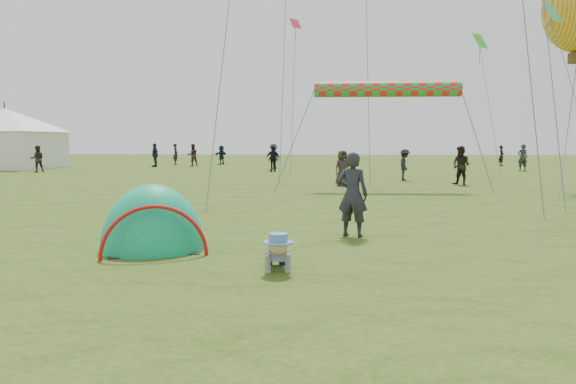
# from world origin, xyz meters

# --- Properties ---
(ground) EXTENTS (140.00, 140.00, 0.00)m
(ground) POSITION_xyz_m (0.00, 0.00, 0.00)
(ground) COLOR #25490B
(crawling_toddler) EXTENTS (0.70, 0.91, 0.64)m
(crawling_toddler) POSITION_xyz_m (-0.18, -0.59, 0.32)
(crawling_toddler) COLOR black
(crawling_toddler) RESTS_ON ground
(popup_tent) EXTENTS (2.31, 2.10, 2.46)m
(popup_tent) POSITION_xyz_m (-2.60, 0.84, 0.00)
(popup_tent) COLOR #118975
(popup_tent) RESTS_ON ground
(standing_adult) EXTENTS (0.76, 0.63, 1.79)m
(standing_adult) POSITION_xyz_m (1.13, 2.61, 0.89)
(standing_adult) COLOR #24232C
(standing_adult) RESTS_ON ground
(event_marquee) EXTENTS (6.88, 6.88, 4.62)m
(event_marquee) POSITION_xyz_m (-22.39, 29.80, 2.31)
(event_marquee) COLOR white
(event_marquee) RESTS_ON ground
(crowd_person_0) EXTENTS (0.63, 0.70, 1.61)m
(crowd_person_0) POSITION_xyz_m (14.47, 36.34, 0.80)
(crowd_person_0) COLOR black
(crowd_person_0) RESTS_ON ground
(crowd_person_1) EXTENTS (1.06, 0.99, 1.74)m
(crowd_person_1) POSITION_xyz_m (-9.81, 34.01, 0.87)
(crowd_person_1) COLOR #31221E
(crowd_person_1) RESTS_ON ground
(crowd_person_2) EXTENTS (1.02, 0.53, 1.66)m
(crowd_person_2) POSITION_xyz_m (-2.87, 27.14, 0.83)
(crowd_person_2) COLOR black
(crowd_person_2) RESTS_ON ground
(crowd_person_3) EXTENTS (1.25, 1.30, 1.78)m
(crowd_person_3) POSITION_xyz_m (-3.10, 30.08, 0.89)
(crowd_person_3) COLOR #2A2A2E
(crowd_person_3) RESTS_ON ground
(crowd_person_4) EXTENTS (0.92, 0.85, 1.58)m
(crowd_person_4) POSITION_xyz_m (1.30, 15.95, 0.79)
(crowd_person_4) COLOR #332524
(crowd_person_4) RESTS_ON ground
(crowd_person_5) EXTENTS (1.35, 1.41, 1.60)m
(crowd_person_5) POSITION_xyz_m (-21.87, 29.78, 0.80)
(crowd_person_5) COLOR #2C3443
(crowd_person_5) RESTS_ON ground
(crowd_person_6) EXTENTS (0.67, 0.46, 1.76)m
(crowd_person_6) POSITION_xyz_m (13.53, 28.82, 0.88)
(crowd_person_6) COLOR #25272C
(crowd_person_6) RESTS_ON ground
(crowd_person_7) EXTENTS (1.03, 0.96, 1.68)m
(crowd_person_7) POSITION_xyz_m (-17.75, 25.36, 0.84)
(crowd_person_7) COLOR #2C211C
(crowd_person_7) RESTS_ON ground
(crowd_person_8) EXTENTS (1.00, 1.10, 1.80)m
(crowd_person_8) POSITION_xyz_m (-12.46, 32.89, 0.90)
(crowd_person_8) COLOR #1B2531
(crowd_person_8) RESTS_ON ground
(crowd_person_9) EXTENTS (0.63, 1.05, 1.58)m
(crowd_person_9) POSITION_xyz_m (4.56, 19.55, 0.79)
(crowd_person_9) COLOR black
(crowd_person_9) RESTS_ON ground
(crowd_person_11) EXTENTS (1.15, 1.51, 1.59)m
(crowd_person_11) POSITION_xyz_m (-8.17, 37.39, 0.80)
(crowd_person_11) COLOR black
(crowd_person_11) RESTS_ON ground
(crowd_person_12) EXTENTS (0.65, 0.75, 1.75)m
(crowd_person_12) POSITION_xyz_m (-11.85, 36.60, 0.87)
(crowd_person_12) COLOR black
(crowd_person_12) RESTS_ON ground
(crowd_person_13) EXTENTS (1.08, 1.08, 1.76)m
(crowd_person_13) POSITION_xyz_m (6.67, 16.61, 0.88)
(crowd_person_13) COLOR black
(crowd_person_13) RESTS_ON ground
(rainbow_tube_kite) EXTENTS (5.94, 0.64, 0.64)m
(rainbow_tube_kite) POSITION_xyz_m (3.05, 14.24, 4.11)
(rainbow_tube_kite) COLOR red
(diamond_kite_3) EXTENTS (1.03, 1.03, 0.84)m
(diamond_kite_3) POSITION_xyz_m (9.24, 13.62, 6.98)
(diamond_kite_3) COLOR #38AC5F
(diamond_kite_6) EXTENTS (0.79, 0.79, 0.64)m
(diamond_kite_6) POSITION_xyz_m (-1.43, 27.45, 9.46)
(diamond_kite_6) COLOR #D32A43
(diamond_kite_9) EXTENTS (1.13, 1.13, 0.93)m
(diamond_kite_9) POSITION_xyz_m (9.94, 26.51, 8.08)
(diamond_kite_9) COLOR green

